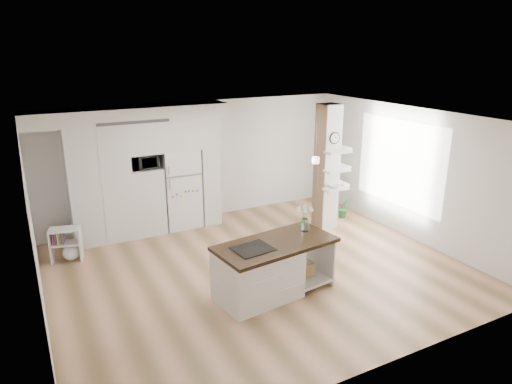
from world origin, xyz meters
TOP-DOWN VIEW (x-y plane):
  - floor at (0.00, 0.00)m, footprint 7.00×6.00m
  - room at (0.00, 0.00)m, footprint 7.04×6.04m
  - cabinet_wall at (-1.45, 2.67)m, footprint 4.00×0.71m
  - refrigerator at (-0.53, 2.68)m, footprint 0.78×0.69m
  - column at (2.38, 1.13)m, footprint 0.69×0.90m
  - window at (3.48, 0.30)m, footprint 0.00×2.40m
  - pendant_light at (1.70, 0.15)m, footprint 0.12×0.12m
  - kitchen_island at (-0.34, -0.82)m, footprint 2.04×1.15m
  - bookshelf at (-2.98, 1.99)m, footprint 0.60×0.43m
  - floor_plant_a at (3.00, 1.42)m, footprint 0.28×0.23m
  - floor_plant_b at (2.85, 1.90)m, footprint 0.34×0.34m
  - microwave at (-1.27, 2.62)m, footprint 0.54×0.37m
  - shelf_plant at (2.63, 1.30)m, footprint 0.27×0.23m
  - decor_bowl at (2.30, 0.90)m, footprint 0.22×0.22m

SIDE VIEW (x-z plane):
  - floor at x=0.00m, z-range -0.01..0.01m
  - floor_plant_b at x=2.85m, z-range 0.00..0.46m
  - floor_plant_a at x=3.00m, z-range 0.00..0.48m
  - bookshelf at x=-2.98m, z-range -0.04..0.60m
  - kitchen_island at x=-0.34m, z-range -0.26..1.18m
  - refrigerator at x=-0.53m, z-range 0.00..1.75m
  - decor_bowl at x=2.30m, z-range 0.98..1.03m
  - column at x=2.38m, z-range 0.00..2.70m
  - window at x=3.48m, z-range 0.30..2.70m
  - cabinet_wall at x=-1.45m, z-range 0.16..2.86m
  - shelf_plant at x=2.63m, z-range 1.38..1.67m
  - microwave at x=-1.27m, z-range 1.42..1.72m
  - room at x=0.00m, z-range 0.50..3.22m
  - pendant_light at x=1.70m, z-range 2.07..2.17m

